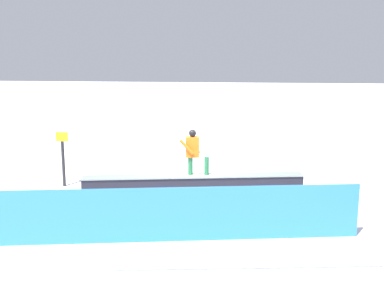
{
  "coord_description": "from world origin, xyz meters",
  "views": [
    {
      "loc": [
        -1.61,
        13.46,
        4.22
      ],
      "look_at": [
        -0.07,
        0.99,
        1.8
      ],
      "focal_mm": 43.04,
      "sensor_mm": 36.0,
      "label": 1
    }
  ],
  "objects": [
    {
      "name": "trail_marker",
      "position": [
        4.34,
        -0.51,
        0.97
      ],
      "size": [
        0.4,
        0.1,
        1.8
      ],
      "color": "#262628",
      "rests_on": "ground_plane"
    },
    {
      "name": "safety_fence",
      "position": [
        0.0,
        3.56,
        0.64
      ],
      "size": [
        8.46,
        1.69,
        1.28
      ],
      "primitive_type": "cube",
      "rotation": [
        0.0,
        0.0,
        0.19
      ],
      "color": "#3180DD",
      "rests_on": "ground_plane"
    },
    {
      "name": "grind_box",
      "position": [
        0.0,
        0.0,
        0.29
      ],
      "size": [
        6.68,
        1.77,
        0.64
      ],
      "color": "#20202A",
      "rests_on": "ground_plane"
    },
    {
      "name": "snowboarder",
      "position": [
        -0.01,
        -0.01,
        1.39
      ],
      "size": [
        1.52,
        0.5,
        1.41
      ],
      "color": "silver",
      "rests_on": "grind_box"
    },
    {
      "name": "ground_plane",
      "position": [
        0.0,
        0.0,
        0.0
      ],
      "size": [
        120.0,
        120.0,
        0.0
      ],
      "primitive_type": "plane",
      "color": "white"
    }
  ]
}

